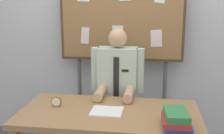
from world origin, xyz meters
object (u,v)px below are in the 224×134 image
(open_notebook, at_px, (107,111))
(desk, at_px, (109,121))
(person, at_px, (117,100))
(desk_clock, at_px, (56,102))
(book_stack, at_px, (176,119))
(bulletin_board, at_px, (122,20))

(open_notebook, bearing_deg, desk, 48.84)
(person, relative_size, desk_clock, 14.64)
(desk, distance_m, desk_clock, 0.50)
(desk, relative_size, desk_clock, 16.07)
(person, xyz_separation_m, book_stack, (0.54, -0.82, 0.16))
(person, height_order, desk_clock, person)
(person, xyz_separation_m, bulletin_board, (0.00, 0.36, 0.81))
(bulletin_board, distance_m, desk_clock, 1.22)
(desk, relative_size, person, 1.10)
(desk, height_order, open_notebook, open_notebook)
(desk, distance_m, open_notebook, 0.10)
(desk, relative_size, bulletin_board, 0.77)
(bulletin_board, height_order, desk_clock, bulletin_board)
(desk, relative_size, book_stack, 5.26)
(person, distance_m, desk_clock, 0.74)
(person, bearing_deg, open_notebook, -91.67)
(book_stack, xyz_separation_m, open_notebook, (-0.56, 0.22, -0.06))
(desk, bearing_deg, bulletin_board, 90.00)
(person, relative_size, open_notebook, 5.24)
(bulletin_board, height_order, open_notebook, bulletin_board)
(desk, bearing_deg, book_stack, -23.48)
(person, xyz_separation_m, open_notebook, (-0.02, -0.60, 0.10))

